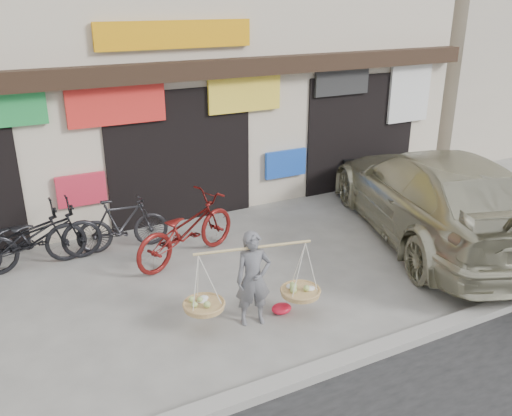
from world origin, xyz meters
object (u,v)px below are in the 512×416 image
bike_1 (123,224)px  bike_2 (186,229)px  bike_0 (39,236)px  street_vendor (253,283)px  bike_3 (22,239)px  suv (434,195)px

bike_1 → bike_2: 1.27m
bike_1 → bike_0: bearing=96.4°
street_vendor → bike_0: size_ratio=0.92×
street_vendor → bike_1: 3.39m
bike_0 → bike_3: same height
street_vendor → suv: suv is taller
bike_3 → suv: bearing=-108.5°
street_vendor → suv: (4.39, 1.06, 0.22)m
street_vendor → bike_3: 4.22m
bike_1 → bike_3: bearing=96.4°
bike_2 → bike_1: bearing=22.2°
bike_0 → bike_1: bike_0 is taller
bike_2 → suv: size_ratio=0.34×
bike_2 → suv: bearing=-127.4°
bike_1 → bike_2: bearing=-129.7°
street_vendor → bike_0: 4.06m
street_vendor → bike_2: 2.33m
bike_1 → bike_2: (0.88, -0.91, 0.08)m
bike_0 → bike_1: (1.43, 0.00, -0.05)m
bike_3 → street_vendor: bearing=-141.5°
bike_2 → street_vendor: bearing=161.4°
street_vendor → suv: size_ratio=0.30×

